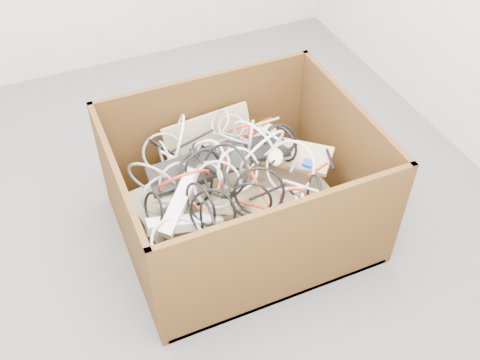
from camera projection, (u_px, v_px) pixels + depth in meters
name	position (u px, v px, depth m)	size (l,w,h in m)	color
ground	(194.00, 215.00, 2.70)	(3.00, 3.00, 0.00)	#59595C
cardboard_box	(239.00, 206.00, 2.52)	(1.07, 0.89, 0.59)	#391B0E
keyboard_pile	(242.00, 182.00, 2.48)	(0.91, 0.82, 0.36)	tan
mice_scatter	(229.00, 173.00, 2.37)	(0.69, 0.65, 0.17)	beige
power_strip_left	(179.00, 202.00, 2.23)	(0.31, 0.06, 0.04)	white
power_strip_right	(184.00, 223.00, 2.23)	(0.31, 0.06, 0.04)	white
vga_plug	(308.00, 163.00, 2.44)	(0.04, 0.04, 0.02)	blue
cable_tangle	(223.00, 172.00, 2.33)	(0.95, 0.88, 0.43)	#939298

